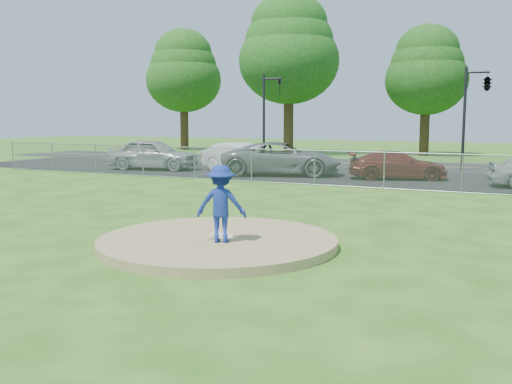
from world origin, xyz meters
TOP-DOWN VIEW (x-y plane):
  - ground at (0.00, 10.00)m, footprint 120.00×120.00m
  - pitchers_mound at (0.00, 0.00)m, footprint 5.40×5.40m
  - pitching_rubber at (0.00, 0.20)m, footprint 0.60×0.15m
  - chain_link_fence at (0.00, 12.00)m, footprint 40.00×0.06m
  - parking_lot at (0.00, 16.50)m, footprint 50.00×8.00m
  - street at (0.00, 24.00)m, footprint 60.00×7.00m
  - tree_far_left at (-22.00, 33.00)m, footprint 6.72×6.72m
  - tree_left at (-11.00, 31.00)m, footprint 7.84×7.84m
  - tree_center at (-1.00, 34.00)m, footprint 6.16×6.16m
  - traffic_signal_left at (-8.76, 22.00)m, footprint 1.28×0.20m
  - traffic_signal_center at (3.97, 22.00)m, footprint 1.42×2.48m
  - pitcher at (0.30, -0.38)m, footprint 1.23×0.94m
  - traffic_cone at (-6.70, 14.35)m, footprint 0.38×0.38m
  - parked_car_silver at (-12.65, 15.11)m, footprint 5.35×3.03m
  - parked_car_white at (-7.65, 16.16)m, footprint 4.94×2.92m
  - parked_car_gray at (-4.97, 15.38)m, footprint 6.52×4.47m
  - parked_car_darkred at (0.71, 15.97)m, footprint 4.93×3.35m

SIDE VIEW (x-z plane):
  - ground at x=0.00m, z-range 0.00..0.00m
  - street at x=0.00m, z-range 0.00..0.01m
  - parking_lot at x=0.00m, z-range 0.00..0.01m
  - pitchers_mound at x=0.00m, z-range 0.00..0.20m
  - pitching_rubber at x=0.00m, z-range 0.20..0.24m
  - traffic_cone at x=-6.70m, z-range 0.01..0.74m
  - parked_car_darkred at x=0.71m, z-range 0.01..1.34m
  - chain_link_fence at x=0.00m, z-range 0.00..1.50m
  - parked_car_white at x=-7.65m, z-range 0.01..1.55m
  - parked_car_gray at x=-4.97m, z-range 0.01..1.67m
  - parked_car_silver at x=-12.65m, z-range 0.01..1.73m
  - pitcher at x=0.30m, z-range 0.20..1.88m
  - traffic_signal_left at x=-8.76m, z-range 0.56..6.16m
  - traffic_signal_center at x=3.97m, z-range 1.81..7.41m
  - tree_center at x=-1.00m, z-range 1.55..11.39m
  - tree_far_left at x=-22.00m, z-range 1.69..12.43m
  - tree_left at x=-11.00m, z-range 1.98..14.51m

